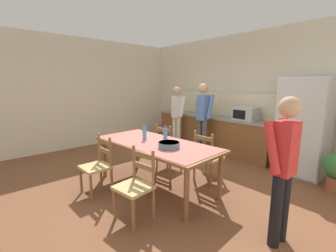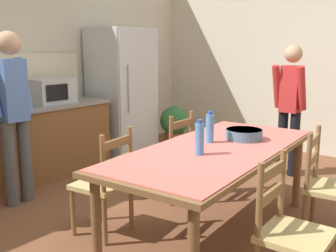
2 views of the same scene
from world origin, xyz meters
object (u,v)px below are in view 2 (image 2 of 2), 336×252
(bottle_near_centre, at_px, (200,139))
(chair_side_far_right, at_px, (171,157))
(chair_side_near_right, at_px, (328,187))
(refrigerator, at_px, (122,92))
(bottle_off_centre, at_px, (210,128))
(chair_side_near_left, at_px, (290,232))
(dining_table, at_px, (216,156))
(person_at_counter, at_px, (13,109))
(person_by_table, at_px, (290,103))
(microwave, at_px, (51,91))
(potted_plant, at_px, (174,124))
(chair_side_far_left, at_px, (105,184))
(serving_bowl, at_px, (244,134))

(bottle_near_centre, bearing_deg, chair_side_far_right, 49.12)
(chair_side_near_right, bearing_deg, chair_side_far_right, 85.92)
(refrigerator, height_order, bottle_off_centre, refrigerator)
(chair_side_near_right, height_order, chair_side_near_left, same)
(chair_side_far_right, xyz_separation_m, chair_side_near_left, (-0.88, -1.62, 0.00))
(dining_table, bearing_deg, chair_side_near_left, -118.64)
(person_at_counter, xyz_separation_m, person_by_table, (2.56, -1.80, -0.07))
(refrigerator, xyz_separation_m, bottle_off_centre, (-1.29, -2.31, -0.02))
(microwave, distance_m, chair_side_near_right, 3.28)
(bottle_off_centre, height_order, chair_side_far_right, bottle_off_centre)
(potted_plant, bearing_deg, chair_side_far_left, -154.16)
(bottle_near_centre, height_order, chair_side_near_right, bottle_near_centre)
(refrigerator, distance_m, chair_side_near_right, 3.33)
(bottle_off_centre, xyz_separation_m, chair_side_far_left, (-0.64, 0.62, -0.45))
(potted_plant, bearing_deg, refrigerator, 148.01)
(dining_table, xyz_separation_m, chair_side_near_right, (0.54, -0.74, -0.25))
(serving_bowl, bearing_deg, dining_table, 172.95)
(chair_side_far_right, bearing_deg, bottle_off_centre, 61.78)
(refrigerator, relative_size, dining_table, 0.81)
(serving_bowl, height_order, person_at_counter, person_at_counter)
(dining_table, xyz_separation_m, serving_bowl, (0.39, -0.05, 0.12))
(refrigerator, distance_m, bottle_off_centre, 2.65)
(refrigerator, xyz_separation_m, serving_bowl, (-1.00, -2.49, -0.10))
(serving_bowl, bearing_deg, chair_side_far_right, 86.43)
(bottle_near_centre, bearing_deg, person_at_counter, 100.23)
(chair_side_far_right, height_order, potted_plant, chair_side_far_right)
(chair_side_far_left, xyz_separation_m, person_by_table, (2.48, -0.60, 0.45))
(potted_plant, bearing_deg, person_at_counter, -178.50)
(dining_table, distance_m, serving_bowl, 0.41)
(microwave, height_order, bottle_near_centre, microwave)
(person_by_table, bearing_deg, chair_side_far_right, -20.18)
(serving_bowl, height_order, chair_side_near_left, chair_side_near_left)
(chair_side_near_right, relative_size, potted_plant, 1.36)
(bottle_near_centre, distance_m, chair_side_near_right, 1.18)
(microwave, relative_size, bottle_near_centre, 1.85)
(bottle_near_centre, distance_m, potted_plant, 3.14)
(person_by_table, bearing_deg, person_at_counter, -31.27)
(chair_side_far_left, xyz_separation_m, chair_side_near_right, (1.08, -1.49, 0.00))
(bottle_off_centre, bearing_deg, chair_side_far_right, 63.46)
(refrigerator, xyz_separation_m, potted_plant, (0.69, -0.43, -0.53))
(serving_bowl, bearing_deg, person_at_counter, 117.03)
(refrigerator, distance_m, potted_plant, 0.97)
(serving_bowl, bearing_deg, chair_side_near_right, -77.68)
(person_by_table, bearing_deg, serving_bowl, 10.79)
(chair_side_near_left, height_order, person_by_table, person_by_table)
(bottle_off_centre, xyz_separation_m, person_at_counter, (-0.73, 1.81, 0.07))
(chair_side_far_right, relative_size, person_at_counter, 0.53)
(bottle_near_centre, bearing_deg, refrigerator, 55.92)
(dining_table, distance_m, chair_side_far_right, 0.95)
(chair_side_near_left, bearing_deg, microwave, 77.30)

